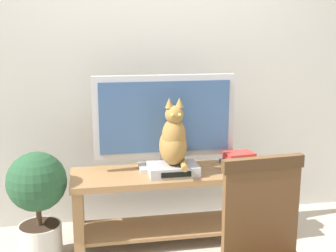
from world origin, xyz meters
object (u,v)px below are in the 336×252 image
(tv_stand, at_px, (167,194))
(wooden_chair, at_px, (269,250))
(cat, at_px, (174,140))
(potted_plant, at_px, (38,198))
(tv, at_px, (165,120))
(book_stack, at_px, (238,160))
(media_box, at_px, (173,169))

(tv_stand, distance_m, wooden_chair, 1.31)
(cat, height_order, potted_plant, cat)
(tv_stand, xyz_separation_m, wooden_chair, (0.26, -1.27, 0.19))
(tv_stand, distance_m, potted_plant, 0.91)
(tv_stand, height_order, cat, cat)
(tv, height_order, book_stack, tv)
(tv, relative_size, cat, 2.12)
(book_stack, height_order, potted_plant, potted_plant)
(wooden_chair, bearing_deg, media_box, 100.40)
(media_box, distance_m, potted_plant, 0.95)
(cat, bearing_deg, wooden_chair, -79.52)
(tv_stand, relative_size, wooden_chair, 1.41)
(cat, relative_size, book_stack, 1.87)
(wooden_chair, xyz_separation_m, book_stack, (0.27, 1.22, 0.05))
(book_stack, relative_size, potted_plant, 0.34)
(book_stack, bearing_deg, potted_plant, -177.33)
(tv_stand, bearing_deg, book_stack, -4.85)
(media_box, bearing_deg, tv_stand, 119.25)
(tv, xyz_separation_m, cat, (0.03, -0.15, -0.11))
(potted_plant, bearing_deg, tv, 11.92)
(tv, distance_m, media_box, 0.37)
(tv_stand, bearing_deg, potted_plant, -172.98)
(tv_stand, distance_m, media_box, 0.22)
(media_box, relative_size, wooden_chair, 0.36)
(tv, distance_m, book_stack, 0.62)
(tv_stand, height_order, wooden_chair, wooden_chair)
(potted_plant, bearing_deg, media_box, 3.08)
(media_box, bearing_deg, potted_plant, -176.92)
(tv_stand, xyz_separation_m, book_stack, (0.53, -0.04, 0.24))
(wooden_chair, bearing_deg, tv_stand, 101.39)
(tv_stand, height_order, media_box, media_box)
(book_stack, bearing_deg, tv_stand, 175.15)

